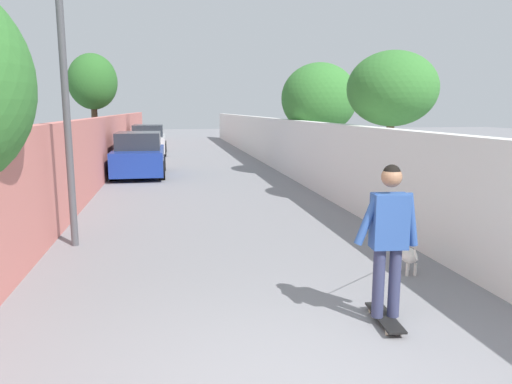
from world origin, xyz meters
The scene contains 12 objects.
ground_plane centered at (14.00, 0.00, 0.00)m, with size 80.00×80.00×0.00m, color gray.
wall_left centered at (12.00, 3.22, 1.04)m, with size 48.00×0.30×2.08m, color #CC726B.
fence_right centered at (12.00, -3.22, 0.99)m, with size 48.00×0.30×1.98m, color white.
tree_right_near centered at (13.00, -4.18, 2.70)m, with size 2.63×2.63×3.93m.
tree_right_mid centered at (7.50, -4.24, 2.81)m, with size 2.13×2.13×3.71m.
tree_left_distant centered at (19.00, 4.21, 3.49)m, with size 2.11×2.11×4.73m.
lamp_post centered at (5.19, 2.67, 3.23)m, with size 0.36×0.36×4.79m.
skateboard centered at (1.33, -1.31, 0.07)m, with size 0.81×0.27×0.08m.
person_skateboarder centered at (1.33, -1.31, 1.07)m, with size 0.25×0.71×1.70m.
dog centered at (2.86, -2.36, 0.28)m, with size 1.84×1.19×1.06m.
car_near centered at (14.14, 2.07, 0.71)m, with size 3.86×1.80×1.54m.
car_far centered at (22.33, 2.07, 0.72)m, with size 4.27×1.80×1.54m.
Camera 1 is at (-3.35, 0.99, 2.36)m, focal length 33.71 mm.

